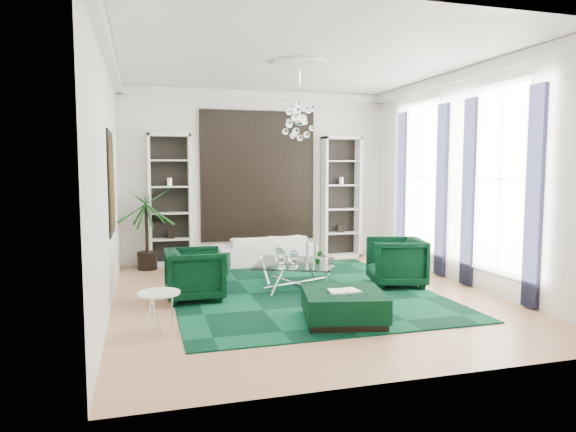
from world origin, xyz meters
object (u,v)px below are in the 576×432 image
object	(u,v)px
coffee_table	(295,275)
ottoman_side	(207,266)
sofa	(265,250)
side_table	(159,313)
palm	(146,216)
armchair_left	(195,274)
armchair_right	(396,262)
ottoman_front	(344,307)

from	to	relation	value
coffee_table	ottoman_side	size ratio (longest dim) A/B	1.52
sofa	ottoman_side	size ratio (longest dim) A/B	2.52
side_table	palm	distance (m)	4.33
armchair_left	armchair_right	xyz separation A→B (m)	(3.50, 0.00, 0.02)
armchair_left	coffee_table	xyz separation A→B (m)	(1.75, 0.35, -0.19)
ottoman_side	ottoman_front	bearing A→B (deg)	-68.48
sofa	armchair_left	size ratio (longest dim) A/B	2.40
side_table	palm	world-z (taller)	palm
ottoman_front	sofa	bearing A→B (deg)	90.65
armchair_left	ottoman_side	xyz separation A→B (m)	(0.40, 1.80, -0.22)
palm	coffee_table	bearing A→B (deg)	-44.41
sofa	armchair_right	size ratio (longest dim) A/B	2.29
coffee_table	ottoman_front	distance (m)	2.10
sofa	armchair_right	bearing A→B (deg)	117.43
ottoman_front	palm	distance (m)	5.22
armchair_right	ottoman_front	distance (m)	2.45
armchair_left	side_table	bearing A→B (deg)	157.70
sofa	ottoman_front	distance (m)	4.40
coffee_table	armchair_right	bearing A→B (deg)	-11.31
ottoman_side	armchair_left	bearing A→B (deg)	-102.53
coffee_table	ottoman_side	xyz separation A→B (m)	(-1.35, 1.45, -0.03)
sofa	side_table	size ratio (longest dim) A/B	4.09
ottoman_side	palm	xyz separation A→B (m)	(-1.10, 0.95, 0.91)
ottoman_front	palm	bearing A→B (deg)	119.05
ottoman_front	palm	size ratio (longest dim) A/B	0.48
sofa	armchair_right	distance (m)	3.18
armchair_right	ottoman_front	bearing A→B (deg)	-29.70
armchair_right	side_table	distance (m)	4.37
palm	armchair_right	bearing A→B (deg)	-33.22
sofa	armchair_right	xyz separation A→B (m)	(1.75, -2.65, 0.11)
ottoman_front	side_table	bearing A→B (deg)	174.05
armchair_right	coffee_table	xyz separation A→B (m)	(-1.75, 0.35, -0.20)
ottoman_side	side_table	bearing A→B (deg)	-106.86
ottoman_side	armchair_right	bearing A→B (deg)	-30.14
armchair_right	sofa	bearing A→B (deg)	-132.09
coffee_table	ottoman_side	distance (m)	1.98
armchair_left	armchair_right	distance (m)	3.50
armchair_left	armchair_right	bearing A→B (deg)	-90.49
sofa	coffee_table	world-z (taller)	sofa
armchair_right	side_table	world-z (taller)	armchair_right
side_table	armchair_right	bearing A→B (deg)	20.10
armchair_left	palm	size ratio (longest dim) A/B	0.41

